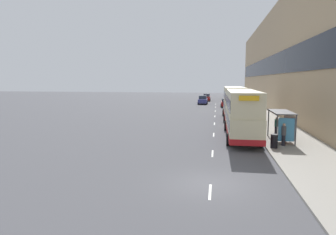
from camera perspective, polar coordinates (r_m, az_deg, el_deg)
name	(u,v)px	position (r m, az deg, el deg)	size (l,w,h in m)	color
ground_plane	(211,184)	(15.63, 8.11, -12.47)	(220.00, 220.00, 0.00)	#515156
pavement	(253,110)	(53.84, 15.94, 1.38)	(5.00, 93.00, 0.14)	#A39E93
terrace_facade	(280,60)	(54.31, 20.50, 10.18)	(3.10, 93.00, 17.03)	tan
lane_mark_0	(210,192)	(14.63, 8.01, -13.84)	(0.12, 2.00, 0.01)	silver
lane_mark_1	(213,154)	(21.78, 8.48, -6.80)	(0.12, 2.00, 0.01)	silver
lane_mark_2	(214,135)	(29.09, 8.70, -3.27)	(0.12, 2.00, 0.01)	silver
lane_mark_3	(214,124)	(36.47, 8.84, -1.16)	(0.12, 2.00, 0.01)	silver
lane_mark_4	(215,116)	(43.89, 8.92, 0.24)	(0.12, 2.00, 0.01)	silver
lane_mark_5	(215,111)	(51.32, 8.99, 1.23)	(0.12, 2.00, 0.01)	silver
lane_mark_6	(215,107)	(58.77, 9.03, 1.97)	(0.12, 2.00, 0.01)	silver
lane_mark_7	(216,104)	(66.22, 9.07, 2.55)	(0.12, 2.00, 0.01)	silver
bus_shelter	(284,121)	(26.53, 21.27, -0.59)	(1.60, 4.20, 2.48)	#4C4C51
double_decker_bus_near	(242,113)	(27.70, 13.89, 0.85)	(2.85, 11.36, 4.30)	beige
double_decker_bus_ahead	(234,102)	(40.90, 12.48, 2.86)	(2.85, 10.48, 4.30)	beige
car_0	(226,103)	(59.05, 10.93, 2.76)	(1.91, 3.93, 1.67)	maroon
car_1	(203,100)	(65.82, 6.65, 3.34)	(2.10, 4.09, 1.84)	navy
car_2	(207,97)	(75.83, 7.37, 3.81)	(1.91, 4.54, 1.79)	maroon
pedestrian_at_shelter	(276,126)	(29.61, 19.93, -1.49)	(0.33, 0.33, 1.68)	#23232D
pedestrian_1	(284,134)	(24.93, 21.17, -3.01)	(0.35, 0.35, 1.76)	#23232D
litter_bin	(274,141)	(23.94, 19.56, -4.24)	(0.55, 0.55, 1.05)	black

